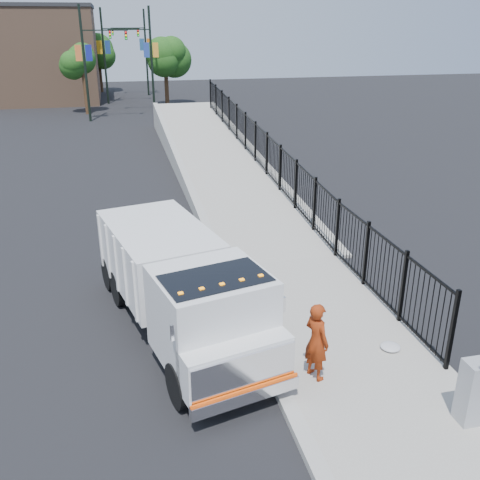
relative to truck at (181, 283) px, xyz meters
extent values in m
plane|color=black|center=(1.61, -0.80, -1.33)|extent=(120.00, 120.00, 0.00)
cube|color=#9E998E|center=(3.54, -2.80, -1.27)|extent=(3.55, 12.00, 0.12)
cube|color=#ADAAA3|center=(1.61, -2.80, -1.25)|extent=(0.30, 12.00, 0.16)
cube|color=#9E998E|center=(3.74, 15.20, -1.33)|extent=(3.95, 24.06, 3.19)
cube|color=black|center=(5.16, 11.20, -0.43)|extent=(0.10, 28.00, 1.80)
cube|color=black|center=(-0.08, 0.34, -0.83)|extent=(2.31, 6.21, 0.20)
cube|color=white|center=(0.40, -1.69, 0.08)|extent=(2.54, 2.44, 1.81)
cube|color=white|center=(0.67, -2.80, -0.37)|extent=(2.22, 1.11, 0.91)
cube|color=silver|center=(0.74, -3.12, -0.37)|extent=(2.05, 0.55, 0.77)
cube|color=silver|center=(0.76, -3.19, -0.83)|extent=(2.16, 0.66, 0.25)
cube|color=#FD4F09|center=(0.76, -3.19, -0.69)|extent=(2.13, 0.55, 0.05)
cube|color=black|center=(0.46, -1.91, 0.62)|extent=(2.22, 1.61, 0.77)
cube|color=white|center=(-0.35, 1.48, 0.08)|extent=(3.00, 4.21, 1.54)
cube|color=silver|center=(-0.49, -2.84, 0.49)|extent=(0.07, 0.07, 0.32)
cube|color=silver|center=(1.72, -2.31, 0.49)|extent=(0.07, 0.07, 0.32)
cube|color=orange|center=(-0.27, -2.41, 1.00)|extent=(0.11, 0.09, 0.05)
cube|color=orange|center=(0.13, -2.32, 1.00)|extent=(0.11, 0.09, 0.05)
cube|color=orange|center=(0.53, -2.22, 1.00)|extent=(0.11, 0.09, 0.05)
cube|color=orange|center=(0.93, -2.13, 1.00)|extent=(0.11, 0.09, 0.05)
cube|color=orange|center=(1.32, -2.03, 1.00)|extent=(0.11, 0.09, 0.05)
cylinder|color=black|center=(-0.38, -2.53, -0.87)|extent=(0.49, 0.95, 0.91)
cylinder|color=black|center=(1.48, -2.09, -0.87)|extent=(0.49, 0.95, 0.91)
cylinder|color=black|center=(-1.41, 1.79, -0.87)|extent=(0.49, 0.95, 0.91)
cylinder|color=black|center=(0.45, 2.24, -0.87)|extent=(0.49, 0.95, 0.91)
cylinder|color=black|center=(-1.64, 2.76, -0.87)|extent=(0.49, 0.95, 0.91)
cylinder|color=black|center=(0.22, 3.21, -0.87)|extent=(0.49, 0.95, 0.91)
imported|color=maroon|center=(2.39, -2.42, -0.37)|extent=(0.60, 0.72, 1.67)
cube|color=gray|center=(4.71, -4.28, -0.58)|extent=(0.55, 0.40, 1.25)
ellipsoid|color=silver|center=(4.38, -1.87, -1.15)|extent=(0.44, 0.44, 0.11)
cylinder|color=black|center=(-2.96, 30.63, 2.67)|extent=(0.18, 0.18, 8.00)
cube|color=black|center=(-1.36, 30.63, 4.97)|extent=(3.20, 0.08, 0.08)
cube|color=black|center=(0.08, 30.63, 4.62)|extent=(0.18, 0.22, 0.60)
cube|color=navy|center=(-2.61, 30.63, 3.47)|extent=(0.45, 0.04, 1.10)
cube|color=orange|center=(-3.31, 30.63, 3.47)|extent=(0.45, 0.04, 1.10)
cylinder|color=black|center=(2.02, 33.86, 2.67)|extent=(0.18, 0.18, 8.00)
cube|color=black|center=(0.42, 33.86, 4.97)|extent=(3.20, 0.08, 0.08)
cube|color=black|center=(-1.02, 33.86, 4.62)|extent=(0.18, 0.22, 0.60)
cube|color=gold|center=(2.37, 33.86, 3.47)|extent=(0.45, 0.04, 1.10)
cube|color=#25429B|center=(1.67, 33.86, 3.47)|extent=(0.45, 0.04, 1.10)
cylinder|color=black|center=(-1.64, 39.75, 2.67)|extent=(0.18, 0.18, 8.00)
cube|color=black|center=(-0.04, 39.75, 4.97)|extent=(3.20, 0.08, 0.08)
cube|color=black|center=(1.40, 39.75, 4.62)|extent=(0.18, 0.22, 0.60)
cube|color=navy|center=(-1.29, 39.75, 3.47)|extent=(0.45, 0.04, 1.10)
cube|color=orange|center=(-1.99, 39.75, 3.47)|extent=(0.45, 0.04, 1.10)
cylinder|color=black|center=(2.32, 45.05, 2.67)|extent=(0.18, 0.18, 8.00)
cube|color=black|center=(0.72, 45.05, 4.97)|extent=(3.20, 0.08, 0.08)
cube|color=black|center=(-0.72, 45.05, 4.62)|extent=(0.18, 0.22, 0.60)
cube|color=orange|center=(2.67, 45.05, 3.47)|extent=(0.45, 0.04, 1.10)
cube|color=#245689|center=(1.97, 45.05, 3.47)|extent=(0.45, 0.04, 1.10)
cylinder|color=#382314|center=(-3.26, 34.15, 0.27)|extent=(0.36, 0.36, 3.20)
sphere|color=#194714|center=(-3.26, 34.15, 2.67)|extent=(2.29, 2.29, 2.29)
cylinder|color=#382314|center=(3.41, 37.23, 0.27)|extent=(0.36, 0.36, 3.20)
sphere|color=#194714|center=(3.41, 37.23, 2.67)|extent=(2.79, 2.79, 2.79)
cylinder|color=#382314|center=(-2.31, 48.84, 0.27)|extent=(0.36, 0.36, 3.20)
sphere|color=#194714|center=(-2.31, 48.84, 2.67)|extent=(3.17, 3.17, 3.17)
cube|color=#8C664C|center=(-7.39, 43.20, 2.67)|extent=(10.00, 10.00, 8.00)
camera|label=1|loc=(-1.13, -10.92, 5.52)|focal=40.00mm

